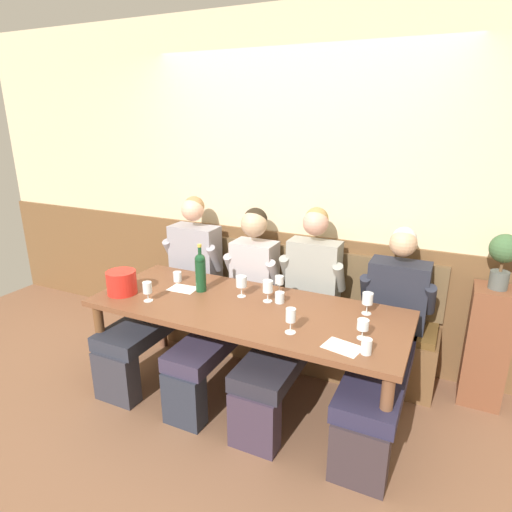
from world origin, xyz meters
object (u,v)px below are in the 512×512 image
person_center_right_seat (237,296)px  ice_bucket (122,282)px  person_right_seat (388,332)px  potted_plant (504,255)px  water_tumbler_center (280,297)px  wine_glass_mid_left (147,288)px  wine_glass_mid_right (368,300)px  wine_glass_right_end (279,281)px  person_center_left_seat (298,310)px  water_tumbler_left (366,346)px  water_tumbler_right (177,277)px  wine_bottle_amber_mid (201,271)px  wine_glass_left_end (291,316)px  wine_glass_center_front (363,325)px  wall_bench (282,325)px  wine_glass_near_bucket (241,282)px  wine_glass_center_rear (268,287)px  dining_table (246,316)px  person_left_seat (174,285)px

person_center_right_seat → ice_bucket: person_center_right_seat is taller
person_right_seat → potted_plant: (0.63, 0.41, 0.52)m
water_tumbler_center → ice_bucket: bearing=-162.8°
wine_glass_mid_left → potted_plant: potted_plant is taller
wine_glass_mid_right → wine_glass_right_end: size_ratio=1.04×
person_center_left_seat → water_tumbler_left: 0.86m
wine_glass_mid_right → water_tumbler_right: size_ratio=1.92×
wine_bottle_amber_mid → potted_plant: size_ratio=0.95×
wine_glass_left_end → wine_glass_mid_left: (-1.08, 0.01, -0.01)m
wine_glass_mid_left → wine_glass_center_front: (1.49, 0.11, -0.01)m
wall_bench → water_tumbler_left: bearing=-47.4°
wine_glass_mid_right → wine_glass_mid_left: (-1.44, -0.45, -0.00)m
water_tumbler_right → water_tumbler_left: 1.64m
person_center_right_seat → ice_bucket: bearing=-141.7°
ice_bucket → water_tumbler_left: ice_bucket is taller
ice_bucket → wine_glass_near_bucket: size_ratio=1.39×
person_right_seat → wine_glass_mid_right: 0.29m
wall_bench → wine_glass_left_end: wall_bench is taller
wine_glass_center_rear → wine_glass_right_end: 0.15m
dining_table → water_tumbler_right: (-0.70, 0.18, 0.12)m
wine_glass_mid_right → wine_glass_left_end: (-0.36, -0.46, 0.01)m
wall_bench → potted_plant: potted_plant is taller
wine_bottle_amber_mid → person_right_seat: bearing=8.9°
person_left_seat → water_tumbler_center: (1.03, -0.17, 0.15)m
wine_bottle_amber_mid → potted_plant: (1.97, 0.62, 0.22)m
dining_table → water_tumbler_left: bearing=-17.4°
wall_bench → potted_plant: (1.54, 0.03, 0.84)m
person_center_right_seat → wine_glass_center_rear: person_center_right_seat is taller
dining_table → water_tumbler_center: 0.27m
wall_bench → wine_glass_left_end: size_ratio=15.74×
wine_glass_mid_left → water_tumbler_right: 0.41m
person_left_seat → wine_glass_near_bucket: bearing=-14.7°
potted_plant → person_center_left_seat: bearing=-162.5°
wall_bench → wine_glass_center_rear: size_ratio=15.87×
potted_plant → wine_bottle_amber_mid: bearing=-162.6°
wine_glass_left_end → water_tumbler_right: wine_glass_left_end is taller
person_center_right_seat → water_tumbler_center: (0.44, -0.19, 0.14)m
wine_glass_center_rear → potted_plant: bearing=22.0°
wine_glass_center_rear → wine_glass_left_end: 0.48m
person_center_right_seat → wine_glass_mid_left: person_center_right_seat is taller
wall_bench → wine_glass_mid_right: bearing=-30.0°
person_right_seat → wine_glass_mid_right: person_right_seat is taller
potted_plant → water_tumbler_left: bearing=-123.9°
wine_glass_right_end → wine_glass_mid_left: bearing=-147.3°
dining_table → person_right_seat: (0.92, 0.31, -0.07)m
wall_bench → wine_glass_near_bucket: wall_bench is taller
water_tumbler_center → wine_bottle_amber_mid: bearing=-175.0°
water_tumbler_right → wine_bottle_amber_mid: bearing=-17.5°
wine_glass_mid_left → person_center_right_seat: bearing=53.7°
wine_glass_center_front → person_right_seat: bearing=77.5°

